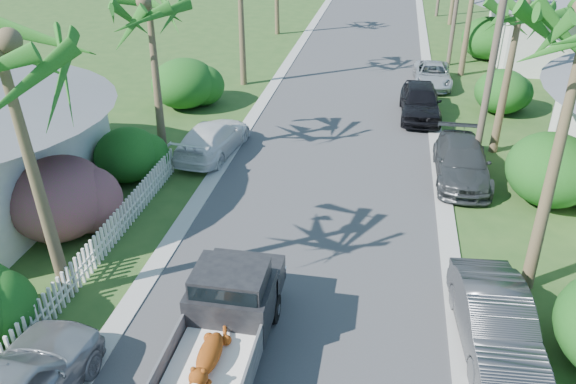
% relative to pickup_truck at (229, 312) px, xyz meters
% --- Properties ---
extents(road, '(8.00, 100.00, 0.02)m').
position_rel_pickup_truck_xyz_m(road, '(1.26, 22.88, -1.00)').
color(road, '#38383A').
rests_on(road, ground).
extents(curb_left, '(0.60, 100.00, 0.06)m').
position_rel_pickup_truck_xyz_m(curb_left, '(-3.04, 22.88, -0.98)').
color(curb_left, '#A5A39E').
rests_on(curb_left, ground).
extents(curb_right, '(0.60, 100.00, 0.06)m').
position_rel_pickup_truck_xyz_m(curb_right, '(5.56, 22.88, -0.98)').
color(curb_right, '#A5A39E').
rests_on(curb_right, ground).
extents(pickup_truck, '(1.98, 5.12, 2.06)m').
position_rel_pickup_truck_xyz_m(pickup_truck, '(0.00, 0.00, 0.00)').
color(pickup_truck, black).
rests_on(pickup_truck, ground).
extents(parked_car_rn, '(1.95, 4.54, 1.46)m').
position_rel_pickup_truck_xyz_m(parked_car_rn, '(6.26, 1.10, -0.28)').
color(parked_car_rn, '#313336').
rests_on(parked_car_rn, ground).
extents(parked_car_rm, '(1.96, 4.79, 1.39)m').
position_rel_pickup_truck_xyz_m(parked_car_rm, '(6.26, 10.13, -0.32)').
color(parked_car_rm, '#333739').
rests_on(parked_car_rm, ground).
extents(parked_car_rf, '(1.97, 4.64, 1.57)m').
position_rel_pickup_truck_xyz_m(parked_car_rf, '(4.86, 16.48, -0.23)').
color(parked_car_rf, black).
rests_on(parked_car_rf, ground).
extents(parked_car_rd, '(1.99, 4.32, 1.20)m').
position_rel_pickup_truck_xyz_m(parked_car_rd, '(5.66, 21.55, -0.41)').
color(parked_car_rd, silver).
rests_on(parked_car_rd, ground).
extents(parked_car_lf, '(2.42, 4.87, 1.36)m').
position_rel_pickup_truck_xyz_m(parked_car_lf, '(-3.67, 10.62, -0.33)').
color(parked_car_lf, white).
rests_on(parked_car_lf, ground).
extents(palm_l_a, '(4.40, 4.40, 8.20)m').
position_rel_pickup_truck_xyz_m(palm_l_a, '(-4.94, 0.88, 5.92)').
color(palm_l_a, brown).
rests_on(palm_l_a, ground).
extents(palm_l_b, '(4.40, 4.40, 7.40)m').
position_rel_pickup_truck_xyz_m(palm_l_b, '(-5.54, 9.88, 5.14)').
color(palm_l_b, brown).
rests_on(palm_l_b, ground).
extents(palm_r_b, '(4.40, 4.40, 7.20)m').
position_rel_pickup_truck_xyz_m(palm_r_b, '(7.86, 12.88, 4.94)').
color(palm_r_b, brown).
rests_on(palm_r_b, ground).
extents(shrub_l_b, '(3.00, 3.30, 2.60)m').
position_rel_pickup_truck_xyz_m(shrub_l_b, '(-6.54, 3.88, 0.29)').
color(shrub_l_b, '#AE1861').
rests_on(shrub_l_b, ground).
extents(shrub_l_c, '(2.40, 2.64, 2.00)m').
position_rel_pickup_truck_xyz_m(shrub_l_c, '(-6.14, 7.88, -0.01)').
color(shrub_l_c, '#143F12').
rests_on(shrub_l_c, ground).
extents(shrub_l_d, '(3.20, 3.52, 2.40)m').
position_rel_pickup_truck_xyz_m(shrub_l_d, '(-6.74, 15.88, 0.19)').
color(shrub_l_d, '#143F12').
rests_on(shrub_l_d, ground).
extents(shrub_r_b, '(3.00, 3.30, 2.50)m').
position_rel_pickup_truck_xyz_m(shrub_r_b, '(9.06, 8.88, 0.24)').
color(shrub_r_b, '#143F12').
rests_on(shrub_r_b, ground).
extents(shrub_r_c, '(2.60, 2.86, 2.10)m').
position_rel_pickup_truck_xyz_m(shrub_r_c, '(8.76, 17.88, 0.04)').
color(shrub_r_c, '#143F12').
rests_on(shrub_r_c, ground).
extents(shrub_r_d, '(3.20, 3.52, 2.60)m').
position_rel_pickup_truck_xyz_m(shrub_r_d, '(9.26, 27.88, 0.29)').
color(shrub_r_d, '#143F12').
rests_on(shrub_r_d, ground).
extents(picket_fence, '(0.10, 11.00, 1.00)m').
position_rel_pickup_truck_xyz_m(picket_fence, '(-4.74, 3.38, -0.51)').
color(picket_fence, white).
rests_on(picket_fence, ground).
extents(house_right_far, '(9.00, 8.00, 4.60)m').
position_rel_pickup_truck_xyz_m(house_right_far, '(14.26, 27.88, 1.11)').
color(house_right_far, silver).
rests_on(house_right_far, ground).
extents(utility_pole_b, '(1.60, 0.26, 9.00)m').
position_rel_pickup_truck_xyz_m(utility_pole_b, '(6.86, 10.88, 3.59)').
color(utility_pole_b, brown).
rests_on(utility_pole_b, ground).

